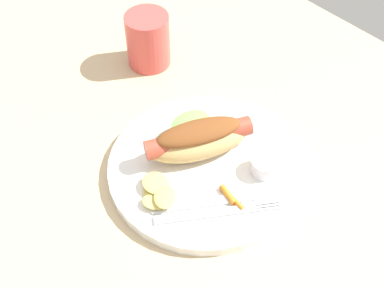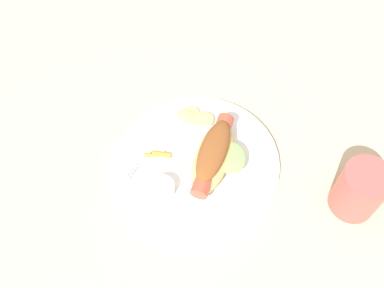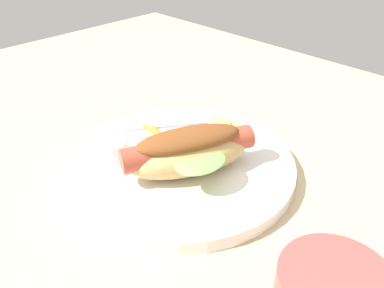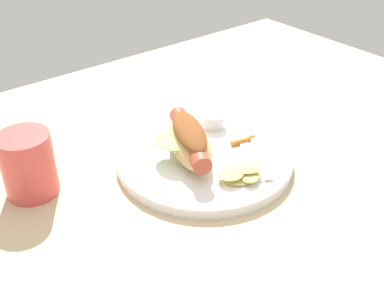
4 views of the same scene
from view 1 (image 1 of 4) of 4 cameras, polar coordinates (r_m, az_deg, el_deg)
ground_plane at (r=73.67cm, az=0.12°, el=-3.74°), size 120.00×90.00×1.80cm
plate at (r=72.60cm, az=1.33°, el=-2.65°), size 26.92×26.92×1.60cm
hot_dog at (r=71.29cm, az=0.72°, el=0.60°), size 10.98×15.28×5.35cm
sauce_ramekin at (r=71.09cm, az=8.08°, el=-2.33°), size 4.00×4.00×2.33cm
fork at (r=67.11cm, az=2.55°, el=-7.63°), size 10.20×14.37×0.40cm
knife at (r=67.95cm, az=1.22°, el=-6.52°), size 8.65×12.16×0.36cm
chips_pile at (r=68.19cm, az=-3.79°, el=-5.45°), size 7.18×5.80×1.63cm
carrot_garnish at (r=68.38cm, az=4.36°, el=-5.86°), size 4.55×1.60×0.88cm
drinking_cup at (r=87.03cm, az=-4.88°, el=11.37°), size 7.24×7.24×9.21cm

